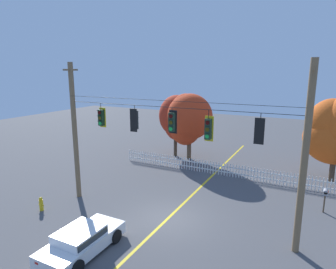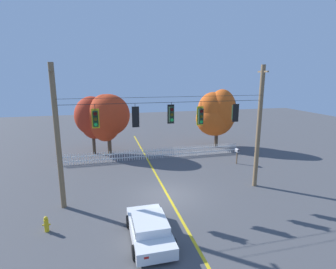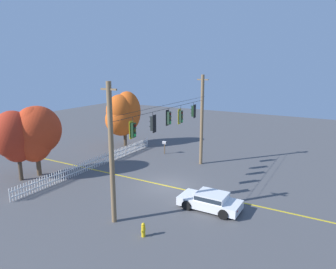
% 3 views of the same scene
% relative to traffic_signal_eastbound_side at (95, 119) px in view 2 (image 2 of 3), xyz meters
% --- Properties ---
extents(ground, '(80.00, 80.00, 0.00)m').
position_rel_traffic_signal_eastbound_side_xyz_m(ground, '(4.30, -0.01, -5.29)').
color(ground, '#4C4C4F').
extents(lane_centerline_stripe, '(0.16, 36.00, 0.01)m').
position_rel_traffic_signal_eastbound_side_xyz_m(lane_centerline_stripe, '(4.30, -0.01, -5.28)').
color(lane_centerline_stripe, gold).
rests_on(lane_centerline_stripe, ground).
extents(signal_support_span, '(13.16, 1.10, 8.43)m').
position_rel_traffic_signal_eastbound_side_xyz_m(signal_support_span, '(4.30, -0.01, -1.00)').
color(signal_support_span, brown).
rests_on(signal_support_span, ground).
extents(traffic_signal_eastbound_side, '(0.43, 0.38, 1.41)m').
position_rel_traffic_signal_eastbound_side_xyz_m(traffic_signal_eastbound_side, '(0.00, 0.00, 0.00)').
color(traffic_signal_eastbound_side, black).
extents(traffic_signal_northbound_primary, '(0.43, 0.38, 1.42)m').
position_rel_traffic_signal_eastbound_side_xyz_m(traffic_signal_northbound_primary, '(2.30, -0.02, 0.04)').
color(traffic_signal_northbound_primary, black).
extents(traffic_signal_southbound_primary, '(0.43, 0.38, 1.34)m').
position_rel_traffic_signal_eastbound_side_xyz_m(traffic_signal_southbound_primary, '(4.54, 0.00, 0.10)').
color(traffic_signal_southbound_primary, black).
extents(traffic_signal_northbound_secondary, '(0.43, 0.38, 1.54)m').
position_rel_traffic_signal_eastbound_side_xyz_m(traffic_signal_northbound_secondary, '(6.47, 0.00, -0.08)').
color(traffic_signal_northbound_secondary, black).
extents(traffic_signal_westbound_side, '(0.43, 0.38, 1.37)m').
position_rel_traffic_signal_eastbound_side_xyz_m(traffic_signal_westbound_side, '(8.85, -0.02, 0.06)').
color(traffic_signal_westbound_side, black).
extents(white_picket_fence, '(17.14, 0.06, 1.01)m').
position_rel_traffic_signal_eastbound_side_xyz_m(white_picket_fence, '(4.89, 7.96, -4.78)').
color(white_picket_fence, white).
rests_on(white_picket_fence, ground).
extents(autumn_maple_near_fence, '(3.36, 3.22, 5.76)m').
position_rel_traffic_signal_eastbound_side_xyz_m(autumn_maple_near_fence, '(-0.56, 11.41, -1.75)').
color(autumn_maple_near_fence, '#473828').
rests_on(autumn_maple_near_fence, ground).
extents(autumn_maple_mid, '(4.10, 3.70, 6.00)m').
position_rel_traffic_signal_eastbound_side_xyz_m(autumn_maple_mid, '(0.85, 10.63, -1.47)').
color(autumn_maple_mid, brown).
rests_on(autumn_maple_mid, ground).
extents(autumn_oak_far_east, '(4.27, 3.63, 6.33)m').
position_rel_traffic_signal_eastbound_side_xyz_m(autumn_oak_far_east, '(12.44, 10.55, -1.59)').
color(autumn_oak_far_east, '#473828').
rests_on(autumn_oak_far_east, ground).
extents(parked_car, '(1.95, 4.05, 1.15)m').
position_rel_traffic_signal_eastbound_side_xyz_m(parked_car, '(2.30, -4.44, -4.68)').
color(parked_car, white).
rests_on(parked_car, ground).
extents(fire_hydrant, '(0.38, 0.22, 0.83)m').
position_rel_traffic_signal_eastbound_side_xyz_m(fire_hydrant, '(-2.64, -2.49, -4.88)').
color(fire_hydrant, gold).
rests_on(fire_hydrant, ground).
extents(roadside_mailbox, '(0.25, 0.44, 1.40)m').
position_rel_traffic_signal_eastbound_side_xyz_m(roadside_mailbox, '(11.88, 4.71, -4.15)').
color(roadside_mailbox, brown).
rests_on(roadside_mailbox, ground).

